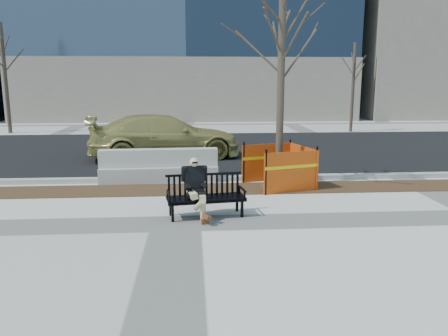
{
  "coord_description": "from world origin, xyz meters",
  "views": [
    {
      "loc": [
        0.34,
        -8.07,
        2.68
      ],
      "look_at": [
        0.98,
        1.01,
        0.85
      ],
      "focal_mm": 35.7,
      "sensor_mm": 36.0,
      "label": 1
    }
  ],
  "objects_px": {
    "bench": "(206,216)",
    "seated_man": "(195,216)",
    "sedan": "(165,158)",
    "jersey_barrier_left": "(159,182)",
    "tree_fence": "(278,186)"
  },
  "relations": [
    {
      "from": "bench",
      "to": "sedan",
      "type": "distance_m",
      "value": 6.83
    },
    {
      "from": "bench",
      "to": "tree_fence",
      "type": "relative_size",
      "value": 0.29
    },
    {
      "from": "seated_man",
      "to": "jersey_barrier_left",
      "type": "relative_size",
      "value": 0.38
    },
    {
      "from": "tree_fence",
      "to": "bench",
      "type": "bearing_deg",
      "value": -128.65
    },
    {
      "from": "tree_fence",
      "to": "seated_man",
      "type": "bearing_deg",
      "value": -131.75
    },
    {
      "from": "seated_man",
      "to": "jersey_barrier_left",
      "type": "xyz_separation_m",
      "value": [
        -0.93,
        3.12,
        0.0
      ]
    },
    {
      "from": "seated_man",
      "to": "jersey_barrier_left",
      "type": "bearing_deg",
      "value": 98.36
    },
    {
      "from": "bench",
      "to": "tree_fence",
      "type": "distance_m",
      "value": 3.06
    },
    {
      "from": "seated_man",
      "to": "tree_fence",
      "type": "distance_m",
      "value": 3.19
    },
    {
      "from": "jersey_barrier_left",
      "to": "tree_fence",
      "type": "bearing_deg",
      "value": -16.02
    },
    {
      "from": "sedan",
      "to": "jersey_barrier_left",
      "type": "bearing_deg",
      "value": 170.76
    },
    {
      "from": "sedan",
      "to": "jersey_barrier_left",
      "type": "height_order",
      "value": "sedan"
    },
    {
      "from": "tree_fence",
      "to": "jersey_barrier_left",
      "type": "relative_size",
      "value": 1.76
    },
    {
      "from": "bench",
      "to": "seated_man",
      "type": "xyz_separation_m",
      "value": [
        -0.21,
        0.01,
        0.0
      ]
    },
    {
      "from": "sedan",
      "to": "jersey_barrier_left",
      "type": "relative_size",
      "value": 1.67
    }
  ]
}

